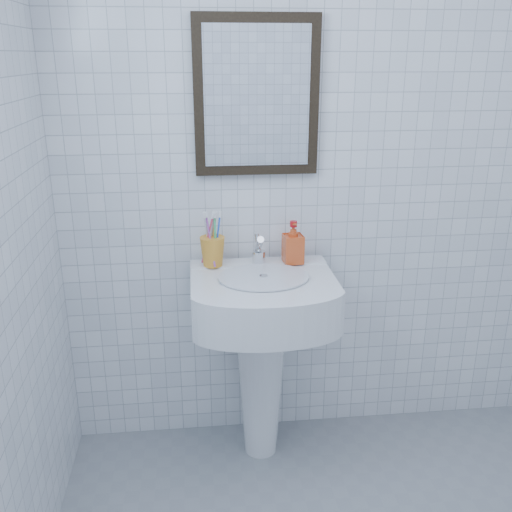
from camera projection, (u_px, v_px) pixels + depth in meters
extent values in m
cube|color=white|center=(319.00, 169.00, 2.40)|extent=(2.20, 0.02, 2.50)
cone|color=white|center=(261.00, 381.00, 2.50)|extent=(0.23, 0.23, 0.72)
cube|color=white|center=(263.00, 296.00, 2.31)|extent=(0.57, 0.41, 0.17)
cube|color=white|center=(258.00, 265.00, 2.43)|extent=(0.57, 0.10, 0.03)
cylinder|color=white|center=(264.00, 277.00, 2.24)|extent=(0.36, 0.36, 0.01)
cylinder|color=silver|center=(259.00, 257.00, 2.39)|extent=(0.06, 0.06, 0.06)
cylinder|color=silver|center=(259.00, 243.00, 2.35)|extent=(0.03, 0.11, 0.09)
cylinder|color=silver|center=(258.00, 246.00, 2.40)|extent=(0.04, 0.06, 0.10)
imported|color=#D34414|center=(293.00, 242.00, 2.38)|extent=(0.09, 0.09, 0.18)
cube|color=black|center=(257.00, 97.00, 2.26)|extent=(0.50, 0.04, 0.62)
cube|color=white|center=(257.00, 97.00, 2.24)|extent=(0.42, 0.00, 0.54)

